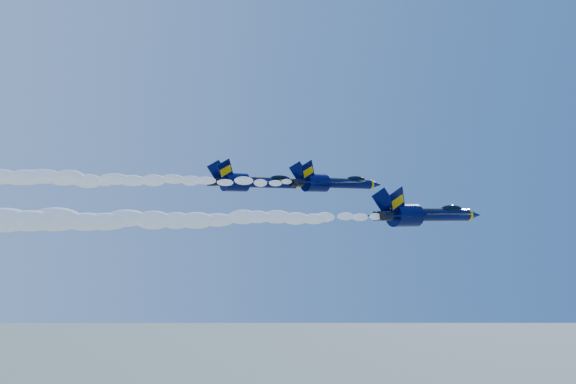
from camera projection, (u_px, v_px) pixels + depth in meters
jet_lead at (426, 214)px, 90.31m from camera, size 18.33×15.03×6.81m
smoke_trail_jet_lead at (183, 219)px, 70.82m from camera, size 51.89×2.48×2.23m
jet_second at (334, 183)px, 96.22m from camera, size 15.28×12.53×5.68m
smoke_trail_jet_second at (98, 179)px, 77.49m from camera, size 51.89×2.07×1.86m
jet_third at (255, 182)px, 98.26m from camera, size 16.07×13.18×5.97m
smoke_trail_jet_third at (4, 179)px, 79.33m from camera, size 51.89×2.18×1.96m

